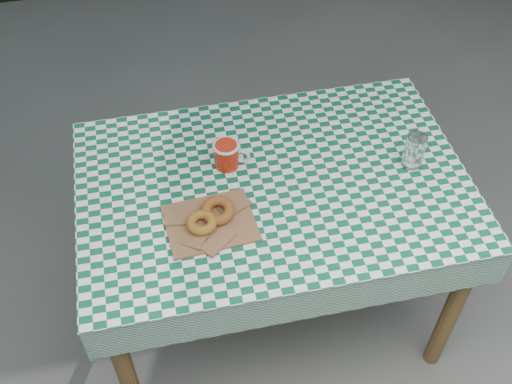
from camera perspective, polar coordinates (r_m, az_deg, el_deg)
ground at (r=2.48m, az=-1.28°, el=-14.85°), size 60.00×60.00×0.00m
table at (r=2.28m, az=1.46°, el=-5.62°), size 1.24×0.83×0.75m
tablecloth at (r=1.99m, az=1.66°, el=0.85°), size 1.26×0.85×0.01m
paper_bag at (r=1.87m, az=-4.24°, el=-2.82°), size 0.28×0.23×0.01m
bagel_front at (r=1.84m, az=-5.06°, el=-2.85°), size 0.10×0.10×0.03m
bagel_back at (r=1.87m, az=-3.56°, el=-1.72°), size 0.14×0.14×0.03m
coffee_mug at (r=2.01m, az=-2.76°, el=3.45°), size 0.20×0.20×0.09m
drinking_glass at (r=2.07m, az=14.43°, el=3.71°), size 0.07×0.07×0.12m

